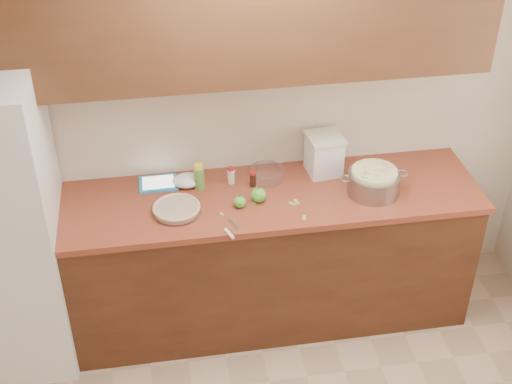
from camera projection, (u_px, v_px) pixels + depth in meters
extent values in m
plane|color=beige|center=(244.00, 110.00, 4.13)|extent=(3.60, 0.00, 3.60)
cube|color=#4F2816|center=(253.00, 260.00, 4.35)|extent=(2.60, 0.65, 0.88)
cube|color=#9D462A|center=(253.00, 199.00, 4.09)|extent=(2.64, 0.68, 0.04)
cube|color=#562F1A|center=(248.00, 13.00, 3.62)|extent=(2.60, 0.34, 0.70)
cylinder|color=silver|center=(177.00, 210.00, 3.94)|extent=(0.27, 0.27, 0.04)
cylinder|color=tan|center=(177.00, 209.00, 3.94)|extent=(0.25, 0.25, 0.03)
torus|color=tan|center=(176.00, 207.00, 3.93)|extent=(0.27, 0.27, 0.02)
cylinder|color=gray|center=(373.00, 183.00, 4.07)|extent=(0.30, 0.30, 0.13)
torus|color=gray|center=(346.00, 178.00, 4.03)|extent=(0.07, 0.07, 0.01)
torus|color=gray|center=(402.00, 173.00, 4.07)|extent=(0.07, 0.07, 0.01)
cylinder|color=beige|center=(374.00, 180.00, 4.07)|extent=(0.26, 0.26, 0.14)
cube|color=white|center=(324.00, 156.00, 4.22)|extent=(0.21, 0.21, 0.23)
cube|color=beige|center=(325.00, 137.00, 4.15)|extent=(0.22, 0.22, 0.02)
cube|color=#278DBD|center=(158.00, 183.00, 4.17)|extent=(0.23, 0.17, 0.01)
cube|color=white|center=(158.00, 182.00, 4.17)|extent=(0.19, 0.14, 0.00)
cube|color=gray|center=(233.00, 224.00, 3.86)|extent=(0.05, 0.10, 0.00)
cylinder|color=white|center=(229.00, 234.00, 3.78)|extent=(0.05, 0.09, 0.02)
cylinder|color=#4C8C38|center=(199.00, 178.00, 4.11)|extent=(0.06, 0.06, 0.13)
cylinder|color=yellow|center=(199.00, 166.00, 4.06)|extent=(0.05, 0.05, 0.03)
cylinder|color=beige|center=(231.00, 176.00, 4.17)|extent=(0.04, 0.04, 0.09)
cylinder|color=red|center=(231.00, 169.00, 4.14)|extent=(0.04, 0.04, 0.02)
cylinder|color=black|center=(253.00, 180.00, 4.14)|extent=(0.03, 0.03, 0.08)
cylinder|color=red|center=(253.00, 173.00, 4.11)|extent=(0.03, 0.03, 0.02)
cylinder|color=silver|center=(267.00, 174.00, 4.20)|extent=(0.19, 0.19, 0.07)
torus|color=silver|center=(267.00, 169.00, 4.18)|extent=(0.20, 0.20, 0.01)
ellipsoid|color=white|center=(187.00, 180.00, 4.15)|extent=(0.18, 0.15, 0.07)
sphere|color=green|center=(240.00, 202.00, 3.97)|extent=(0.07, 0.07, 0.07)
cylinder|color=#3F2D19|center=(240.00, 196.00, 3.95)|extent=(0.01, 0.01, 0.01)
sphere|color=green|center=(258.00, 195.00, 4.01)|extent=(0.09, 0.09, 0.09)
cylinder|color=#3F2D19|center=(259.00, 188.00, 3.98)|extent=(0.01, 0.01, 0.01)
cube|color=#86B859|center=(254.00, 203.00, 4.02)|extent=(0.03, 0.03, 0.00)
cube|color=#86B859|center=(292.00, 204.00, 4.01)|extent=(0.04, 0.04, 0.00)
cube|color=#86B859|center=(222.00, 214.00, 3.93)|extent=(0.02, 0.03, 0.00)
cube|color=#86B859|center=(304.00, 217.00, 3.91)|extent=(0.03, 0.05, 0.00)
cube|color=#86B859|center=(296.00, 202.00, 4.03)|extent=(0.03, 0.05, 0.00)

